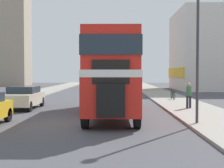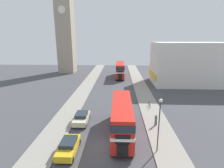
# 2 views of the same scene
# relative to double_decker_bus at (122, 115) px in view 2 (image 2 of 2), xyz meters

# --- Properties ---
(ground_plane) EXTENTS (120.00, 120.00, 0.00)m
(ground_plane) POSITION_rel_double_decker_bus_xyz_m (-1.75, -3.14, -2.48)
(ground_plane) COLOR #47474C
(sidewalk_right) EXTENTS (3.50, 120.00, 0.12)m
(sidewalk_right) POSITION_rel_double_decker_bus_xyz_m (5.00, -3.14, -2.42)
(sidewalk_right) COLOR gray
(sidewalk_right) RESTS_ON ground_plane
(sidewalk_left) EXTENTS (3.50, 120.00, 0.12)m
(sidewalk_left) POSITION_rel_double_decker_bus_xyz_m (-8.50, -3.14, -2.42)
(sidewalk_left) COLOR gray
(sidewalk_left) RESTS_ON ground_plane
(double_decker_bus) EXTENTS (2.44, 10.66, 4.16)m
(double_decker_bus) POSITION_rel_double_decker_bus_xyz_m (0.00, 0.00, 0.00)
(double_decker_bus) COLOR red
(double_decker_bus) RESTS_ON ground_plane
(bus_distant) EXTENTS (2.44, 11.11, 4.38)m
(bus_distant) POSITION_rel_double_decker_bus_xyz_m (-0.06, 32.79, 0.12)
(bus_distant) COLOR red
(bus_distant) RESTS_ON ground_plane
(car_parked_near) EXTENTS (1.74, 4.01, 1.42)m
(car_parked_near) POSITION_rel_double_decker_bus_xyz_m (-5.62, -4.15, -1.74)
(car_parked_near) COLOR gold
(car_parked_near) RESTS_ON ground_plane
(car_parked_mid) EXTENTS (1.84, 4.04, 1.43)m
(car_parked_mid) POSITION_rel_double_decker_bus_xyz_m (-5.67, 2.64, -1.73)
(car_parked_mid) COLOR beige
(car_parked_mid) RESTS_ON ground_plane
(pedestrian_walking) EXTENTS (0.32, 0.32, 1.56)m
(pedestrian_walking) POSITION_rel_double_decker_bus_xyz_m (4.71, 2.06, -1.48)
(pedestrian_walking) COLOR #282833
(pedestrian_walking) RESTS_ON sidewalk_right
(bicycle_on_pavement) EXTENTS (0.05, 1.76, 0.78)m
(bicycle_on_pavement) POSITION_rel_double_decker_bus_xyz_m (4.96, 8.65, -2.00)
(bicycle_on_pavement) COLOR black
(bicycle_on_pavement) RESTS_ON sidewalk_right
(street_lamp) EXTENTS (0.36, 0.36, 5.86)m
(street_lamp) POSITION_rel_double_decker_bus_xyz_m (3.71, -3.66, 1.48)
(street_lamp) COLOR #38383D
(street_lamp) RESTS_ON sidewalk_right
(church_tower) EXTENTS (5.46, 5.46, 34.60)m
(church_tower) POSITION_rel_double_decker_bus_xyz_m (-18.43, 40.38, 15.17)
(church_tower) COLOR tan
(church_tower) RESTS_ON ground_plane
(shop_building_block) EXTENTS (18.63, 11.06, 10.69)m
(shop_building_block) POSITION_rel_double_decker_bus_xyz_m (17.81, 25.74, 2.86)
(shop_building_block) COLOR silver
(shop_building_block) RESTS_ON ground_plane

